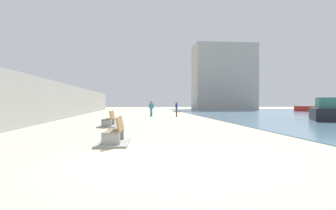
{
  "coord_description": "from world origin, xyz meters",
  "views": [
    {
      "loc": [
        -0.6,
        -7.15,
        1.49
      ],
      "look_at": [
        1.86,
        14.77,
        1.27
      ],
      "focal_mm": 29.32,
      "sensor_mm": 36.0,
      "label": 1
    }
  ],
  "objects_px": {
    "person_walking": "(176,107)",
    "boat_nearest": "(325,112)",
    "boat_far_right": "(323,107)",
    "bench_near": "(114,137)",
    "person_standing": "(151,108)",
    "bench_far": "(109,123)"
  },
  "relations": [
    {
      "from": "bench_far",
      "to": "boat_far_right",
      "type": "distance_m",
      "value": 37.5
    },
    {
      "from": "boat_nearest",
      "to": "person_standing",
      "type": "bearing_deg",
      "value": 147.62
    },
    {
      "from": "person_walking",
      "to": "boat_far_right",
      "type": "height_order",
      "value": "boat_far_right"
    },
    {
      "from": "bench_near",
      "to": "person_walking",
      "type": "relative_size",
      "value": 1.29
    },
    {
      "from": "person_standing",
      "to": "boat_far_right",
      "type": "xyz_separation_m",
      "value": [
        27.03,
        10.25,
        -0.16
      ]
    },
    {
      "from": "bench_near",
      "to": "person_standing",
      "type": "height_order",
      "value": "person_standing"
    },
    {
      "from": "boat_nearest",
      "to": "bench_near",
      "type": "bearing_deg",
      "value": -146.3
    },
    {
      "from": "person_standing",
      "to": "person_walking",
      "type": "bearing_deg",
      "value": -28.9
    },
    {
      "from": "person_standing",
      "to": "bench_near",
      "type": "bearing_deg",
      "value": -96.81
    },
    {
      "from": "bench_far",
      "to": "boat_far_right",
      "type": "relative_size",
      "value": 0.29
    },
    {
      "from": "boat_far_right",
      "to": "person_walking",
      "type": "bearing_deg",
      "value": -154.62
    },
    {
      "from": "bench_near",
      "to": "person_standing",
      "type": "bearing_deg",
      "value": 83.19
    },
    {
      "from": "boat_far_right",
      "to": "bench_far",
      "type": "bearing_deg",
      "value": -143.78
    },
    {
      "from": "bench_far",
      "to": "person_standing",
      "type": "relative_size",
      "value": 1.33
    },
    {
      "from": "person_walking",
      "to": "boat_nearest",
      "type": "bearing_deg",
      "value": -33.13
    },
    {
      "from": "person_standing",
      "to": "boat_far_right",
      "type": "height_order",
      "value": "boat_far_right"
    },
    {
      "from": "boat_nearest",
      "to": "boat_far_right",
      "type": "height_order",
      "value": "boat_far_right"
    },
    {
      "from": "boat_nearest",
      "to": "boat_far_right",
      "type": "bearing_deg",
      "value": 54.33
    },
    {
      "from": "bench_near",
      "to": "person_standing",
      "type": "xyz_separation_m",
      "value": [
        2.28,
        19.11,
        0.7
      ]
    },
    {
      "from": "bench_far",
      "to": "person_walking",
      "type": "height_order",
      "value": "person_walking"
    },
    {
      "from": "bench_near",
      "to": "person_standing",
      "type": "relative_size",
      "value": 1.33
    },
    {
      "from": "person_walking",
      "to": "boat_nearest",
      "type": "xyz_separation_m",
      "value": [
        11.01,
        -7.19,
        -0.25
      ]
    }
  ]
}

